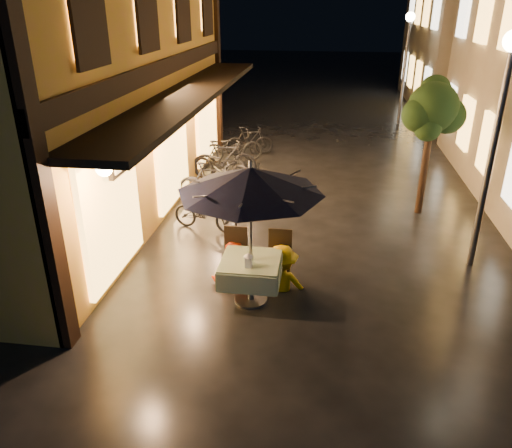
% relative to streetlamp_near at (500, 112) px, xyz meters
% --- Properties ---
extents(ground, '(90.00, 90.00, 0.00)m').
position_rel_streetlamp_near_xyz_m(ground, '(-3.00, -2.00, -2.92)').
color(ground, black).
rests_on(ground, ground).
extents(west_building, '(5.90, 11.40, 7.40)m').
position_rel_streetlamp_near_xyz_m(west_building, '(-8.72, 2.00, 0.79)').
color(west_building, gold).
rests_on(west_building, ground).
extents(east_building_far, '(7.30, 10.30, 7.30)m').
position_rel_streetlamp_near_xyz_m(east_building_far, '(4.49, 16.00, 0.74)').
color(east_building_far, '#A49C85').
rests_on(east_building_far, ground).
extents(street_tree, '(1.43, 1.20, 3.15)m').
position_rel_streetlamp_near_xyz_m(street_tree, '(-0.59, 2.51, -0.50)').
color(street_tree, black).
rests_on(street_tree, ground).
extents(streetlamp_near, '(0.36, 0.36, 4.23)m').
position_rel_streetlamp_near_xyz_m(streetlamp_near, '(0.00, 0.00, 0.00)').
color(streetlamp_near, '#59595E').
rests_on(streetlamp_near, ground).
extents(streetlamp_far, '(0.36, 0.36, 4.23)m').
position_rel_streetlamp_near_xyz_m(streetlamp_far, '(0.00, 12.00, 0.00)').
color(streetlamp_far, '#59595E').
rests_on(streetlamp_far, ground).
extents(cafe_table, '(0.99, 0.99, 0.78)m').
position_rel_streetlamp_near_xyz_m(cafe_table, '(-3.98, -1.85, -2.33)').
color(cafe_table, '#59595E').
rests_on(cafe_table, ground).
extents(patio_umbrella, '(2.31, 2.31, 2.46)m').
position_rel_streetlamp_near_xyz_m(patio_umbrella, '(-3.98, -1.85, -0.77)').
color(patio_umbrella, '#59595E').
rests_on(patio_umbrella, ground).
extents(cafe_chair_left, '(0.42, 0.42, 0.97)m').
position_rel_streetlamp_near_xyz_m(cafe_chair_left, '(-4.38, -1.12, -2.38)').
color(cafe_chair_left, black).
rests_on(cafe_chair_left, ground).
extents(cafe_chair_right, '(0.42, 0.42, 0.97)m').
position_rel_streetlamp_near_xyz_m(cafe_chair_right, '(-3.58, -1.12, -2.38)').
color(cafe_chair_right, black).
rests_on(cafe_chair_right, ground).
extents(table_lantern, '(0.16, 0.16, 0.25)m').
position_rel_streetlamp_near_xyz_m(table_lantern, '(-3.98, -2.09, -2.00)').
color(table_lantern, white).
rests_on(table_lantern, cafe_table).
extents(person_orange, '(0.84, 0.71, 1.53)m').
position_rel_streetlamp_near_xyz_m(person_orange, '(-4.41, -1.30, -2.15)').
color(person_orange, red).
rests_on(person_orange, ground).
extents(person_yellow, '(1.09, 0.73, 1.55)m').
position_rel_streetlamp_near_xyz_m(person_yellow, '(-3.52, -1.35, -2.14)').
color(person_yellow, '#EAAA00').
rests_on(person_yellow, ground).
extents(bicycle_0, '(1.62, 0.90, 0.81)m').
position_rel_streetlamp_near_xyz_m(bicycle_0, '(-5.39, 0.81, -2.51)').
color(bicycle_0, black).
rests_on(bicycle_0, ground).
extents(bicycle_1, '(1.77, 0.65, 1.04)m').
position_rel_streetlamp_near_xyz_m(bicycle_1, '(-5.59, 2.45, -2.40)').
color(bicycle_1, black).
rests_on(bicycle_1, ground).
extents(bicycle_2, '(2.00, 1.37, 1.00)m').
position_rel_streetlamp_near_xyz_m(bicycle_2, '(-5.65, 3.88, -2.42)').
color(bicycle_2, black).
rests_on(bicycle_2, ground).
extents(bicycle_3, '(1.88, 0.89, 1.09)m').
position_rel_streetlamp_near_xyz_m(bicycle_3, '(-5.69, 4.35, -2.37)').
color(bicycle_3, black).
rests_on(bicycle_3, ground).
extents(bicycle_4, '(1.97, 1.31, 0.98)m').
position_rel_streetlamp_near_xyz_m(bicycle_4, '(-5.72, 5.84, -2.43)').
color(bicycle_4, black).
rests_on(bicycle_4, ground).
extents(bicycle_5, '(1.61, 0.84, 0.93)m').
position_rel_streetlamp_near_xyz_m(bicycle_5, '(-5.34, 6.72, -2.45)').
color(bicycle_5, black).
rests_on(bicycle_5, ground).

